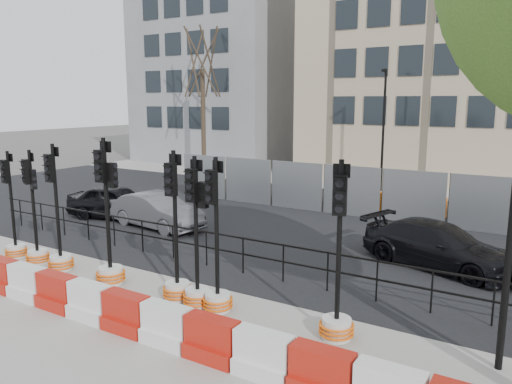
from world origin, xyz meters
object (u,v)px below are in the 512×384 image
Objects in this scene: traffic_signal_d at (109,251)px; traffic_signal_h at (337,304)px; car_c at (438,246)px; car_a at (117,202)px; traffic_signal_a at (14,236)px.

traffic_signal_d reaches higher than traffic_signal_h.
traffic_signal_d is at bearing 166.11° from traffic_signal_h.
traffic_signal_d is 8.71m from car_c.
traffic_signal_h is at bearing -127.73° from car_a.
car_c is (10.65, 5.56, -0.03)m from traffic_signal_a.
traffic_signal_d is 5.92m from traffic_signal_h.
traffic_signal_d reaches higher than traffic_signal_a.
traffic_signal_a is 9.91m from traffic_signal_h.
traffic_signal_h is 5.42m from car_c.
traffic_signal_a is 0.85× the size of traffic_signal_d.
traffic_signal_h is 12.06m from car_a.
car_c is at bearing 65.96° from traffic_signal_h.
traffic_signal_h is at bearing -170.70° from car_c.
traffic_signal_h is 0.85× the size of car_a.
car_a is at bearing 105.00° from traffic_signal_a.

